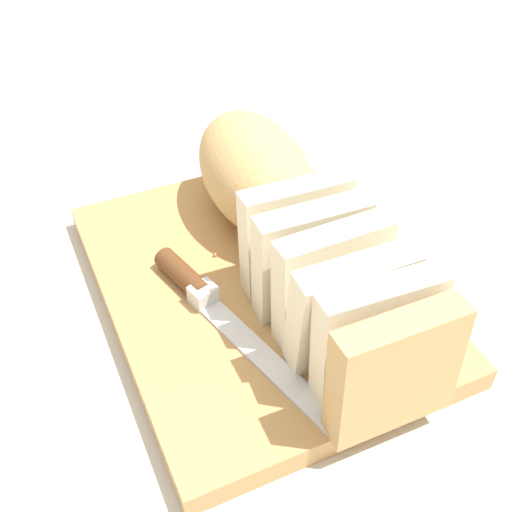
% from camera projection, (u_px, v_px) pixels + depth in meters
% --- Properties ---
extents(ground_plane, '(3.00, 3.00, 0.00)m').
position_uv_depth(ground_plane, '(256.00, 297.00, 0.62)').
color(ground_plane, beige).
extents(cutting_board, '(0.37, 0.29, 0.02)m').
position_uv_depth(cutting_board, '(256.00, 288.00, 0.61)').
color(cutting_board, tan).
rests_on(cutting_board, ground_plane).
extents(bread_loaf, '(0.38, 0.11, 0.11)m').
position_uv_depth(bread_loaf, '(289.00, 221.00, 0.59)').
color(bread_loaf, tan).
rests_on(bread_loaf, cutting_board).
extents(bread_knife, '(0.25, 0.09, 0.02)m').
position_uv_depth(bread_knife, '(205.00, 297.00, 0.58)').
color(bread_knife, silver).
rests_on(bread_knife, cutting_board).
extents(crumb_near_knife, '(0.01, 0.01, 0.01)m').
position_uv_depth(crumb_near_knife, '(277.00, 267.00, 0.61)').
color(crumb_near_knife, '#A8753D').
rests_on(crumb_near_knife, cutting_board).
extents(crumb_near_loaf, '(0.00, 0.00, 0.00)m').
position_uv_depth(crumb_near_loaf, '(215.00, 255.00, 0.63)').
color(crumb_near_loaf, '#A8753D').
rests_on(crumb_near_loaf, cutting_board).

